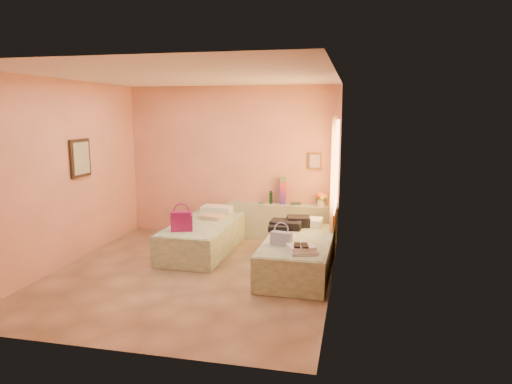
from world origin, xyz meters
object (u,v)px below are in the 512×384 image
water_bottle (271,197)px  towel_stack (303,249)px  flower_vase (321,198)px  magenta_handbag (182,221)px  bed_left (204,237)px  blue_handbag (281,239)px  green_book (296,204)px  headboard_ledge (282,222)px  bed_right (298,255)px

water_bottle → towel_stack: (0.87, -2.42, -0.22)m
flower_vase → magenta_handbag: flower_vase is taller
bed_left → blue_handbag: bearing=-33.8°
water_bottle → green_book: (0.46, 0.03, -0.10)m
water_bottle → flower_vase: flower_vase is taller
headboard_ledge → blue_handbag: blue_handbag is taller
bed_left → magenta_handbag: size_ratio=6.07×
flower_vase → blue_handbag: (-0.38, -2.06, -0.20)m
flower_vase → magenta_handbag: bearing=-141.3°
magenta_handbag → blue_handbag: magenta_handbag is taller
blue_handbag → towel_stack: blue_handbag is taller
water_bottle → magenta_handbag: size_ratio=0.70×
flower_vase → green_book: bearing=171.0°
blue_handbag → flower_vase: bearing=93.4°
bed_right → green_book: (-0.27, 1.76, 0.41)m
blue_handbag → bed_left: bearing=159.2°
magenta_handbag → flower_vase: bearing=20.0°
flower_vase → headboard_ledge: bearing=178.6°
blue_handbag → green_book: bearing=106.0°
bed_right → magenta_handbag: size_ratio=6.07×
bed_left → blue_handbag: blue_handbag is taller
water_bottle → headboard_ledge: bearing=-7.8°
bed_right → towel_stack: (0.14, -0.69, 0.30)m
green_book → magenta_handbag: (-1.55, -1.69, -0.01)m
headboard_ledge → magenta_handbag: 2.11m
water_bottle → green_book: bearing=3.3°
headboard_ledge → flower_vase: size_ratio=6.98×
flower_vase → blue_handbag: flower_vase is taller
bed_right → water_bottle: (-0.73, 1.73, 0.52)m
bed_right → water_bottle: size_ratio=8.63×
bed_left → magenta_handbag: (-0.15, -0.58, 0.40)m
bed_right → green_book: size_ratio=11.13×
bed_left → bed_right: bearing=-20.2°
bed_left → towel_stack: (1.81, -1.34, 0.30)m
green_book → flower_vase: bearing=-20.8°
bed_left → towel_stack: size_ratio=5.71×
headboard_ledge → magenta_handbag: bearing=-128.5°
towel_stack → bed_left: bearing=143.6°
headboard_ledge → green_book: size_ratio=11.41×
bed_right → magenta_handbag: 1.87m
flower_vase → towel_stack: flower_vase is taller
bed_right → flower_vase: bearing=84.6°
headboard_ledge → blue_handbag: 2.12m
bed_left → water_bottle: water_bottle is taller
headboard_ledge → water_bottle: water_bottle is taller
flower_vase → bed_left: bearing=-151.0°
bed_right → blue_handbag: size_ratio=6.99×
bed_left → magenta_handbag: bearing=-103.3°
bed_left → water_bottle: 1.52m
water_bottle → flower_vase: size_ratio=0.79×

